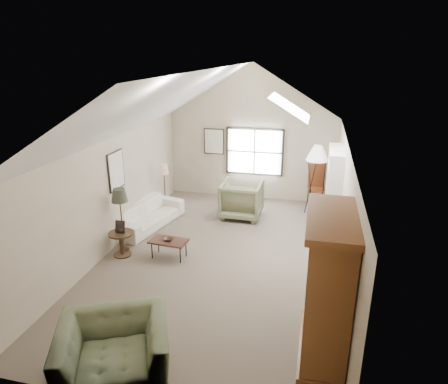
% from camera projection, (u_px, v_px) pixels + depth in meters
% --- Properties ---
extents(room_shell, '(5.01, 8.01, 4.00)m').
position_uv_depth(room_shell, '(219.00, 110.00, 7.67)').
color(room_shell, brown).
rests_on(room_shell, ground).
extents(window, '(1.72, 0.08, 1.42)m').
position_uv_depth(window, '(255.00, 152.00, 11.87)').
color(window, black).
rests_on(window, room_shell).
extents(skylight, '(0.80, 1.20, 0.52)m').
position_uv_depth(skylight, '(291.00, 106.00, 8.21)').
color(skylight, white).
rests_on(skylight, room_shell).
extents(wall_art, '(1.97, 3.71, 0.88)m').
position_uv_depth(wall_art, '(167.00, 155.00, 10.35)').
color(wall_art, black).
rests_on(wall_art, room_shell).
extents(armoire, '(0.60, 1.50, 2.20)m').
position_uv_depth(armoire, '(327.00, 287.00, 5.71)').
color(armoire, brown).
rests_on(armoire, ground).
extents(tv_alcove, '(0.32, 1.30, 2.10)m').
position_uv_depth(tv_alcove, '(333.00, 193.00, 9.33)').
color(tv_alcove, white).
rests_on(tv_alcove, ground).
extents(media_console, '(0.34, 1.18, 0.60)m').
position_uv_depth(media_console, '(329.00, 226.00, 9.61)').
color(media_console, '#382316').
rests_on(media_console, ground).
extents(tv_panel, '(0.05, 0.90, 0.55)m').
position_uv_depth(tv_panel, '(331.00, 202.00, 9.41)').
color(tv_panel, black).
rests_on(tv_panel, media_console).
extents(sofa, '(1.31, 2.31, 0.63)m').
position_uv_depth(sofa, '(148.00, 214.00, 10.26)').
color(sofa, white).
rests_on(sofa, ground).
extents(armchair_near, '(1.80, 1.71, 0.92)m').
position_uv_depth(armchair_near, '(115.00, 355.00, 5.31)').
color(armchair_near, '#596345').
rests_on(armchair_near, ground).
extents(armchair_far, '(1.08, 1.11, 0.99)m').
position_uv_depth(armchair_far, '(242.00, 199.00, 10.79)').
color(armchair_far, '#6D724F').
rests_on(armchair_far, ground).
extents(coffee_table, '(0.84, 0.52, 0.41)m').
position_uv_depth(coffee_table, '(169.00, 249.00, 8.71)').
color(coffee_table, '#3D2119').
rests_on(coffee_table, ground).
extents(bowl, '(0.21, 0.21, 0.05)m').
position_uv_depth(bowl, '(168.00, 239.00, 8.63)').
color(bowl, '#3E2819').
rests_on(bowl, coffee_table).
extents(side_table, '(0.65, 0.65, 0.54)m').
position_uv_depth(side_table, '(122.00, 244.00, 8.79)').
color(side_table, '#3A2917').
rests_on(side_table, ground).
extents(side_chair, '(0.54, 0.54, 1.21)m').
position_uv_depth(side_chair, '(317.00, 186.00, 11.51)').
color(side_chair, brown).
rests_on(side_chair, ground).
extents(tripod_lamp, '(0.68, 0.68, 2.01)m').
position_uv_depth(tripod_lamp, '(315.00, 181.00, 10.65)').
color(tripod_lamp, white).
rests_on(tripod_lamp, ground).
extents(dark_lamp, '(0.43, 0.43, 1.52)m').
position_uv_depth(dark_lamp, '(122.00, 220.00, 8.82)').
color(dark_lamp, '#272B1E').
rests_on(dark_lamp, ground).
extents(tan_lamp, '(0.33, 0.33, 1.36)m').
position_uv_depth(tan_lamp, '(165.00, 186.00, 11.24)').
color(tan_lamp, tan).
rests_on(tan_lamp, ground).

